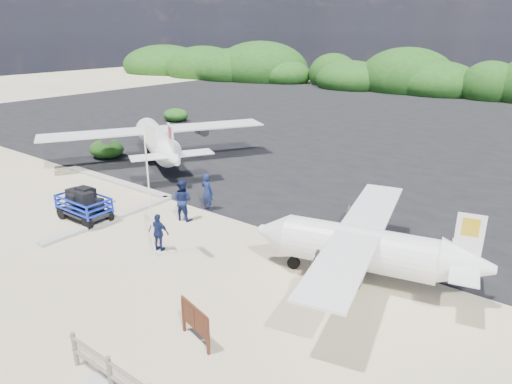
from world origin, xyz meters
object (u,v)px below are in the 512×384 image
crew_b (182,200)px  crew_c (159,233)px  aircraft_small (319,115)px  baggage_cart (86,220)px  flagpole (155,256)px  crew_a (207,192)px  signboard (196,342)px

crew_b → crew_c: (1.54, -2.77, -0.20)m
aircraft_small → baggage_cart: bearing=86.8°
flagpole → baggage_cart: bearing=175.4°
flagpole → crew_a: (-1.67, 4.81, 0.94)m
baggage_cart → crew_b: (3.54, 2.82, 0.98)m
baggage_cart → flagpole: (5.31, -0.43, 0.00)m
baggage_cart → signboard: (10.27, -3.16, 0.00)m
flagpole → aircraft_small: flagpole is taller
flagpole → crew_c: flagpole is taller
baggage_cart → crew_a: 5.77m
signboard → flagpole: bearing=165.2°
baggage_cart → crew_c: (5.08, 0.05, 0.78)m
crew_b → crew_c: size_ratio=1.26×
baggage_cart → crew_b: 4.63m
flagpole → aircraft_small: size_ratio=0.65×
crew_a → aircraft_small: size_ratio=0.23×
baggage_cart → aircraft_small: 31.35m
crew_c → crew_a: bearing=-86.7°
signboard → crew_c: size_ratio=0.95×
crew_b → crew_c: bearing=106.8°
signboard → crew_a: (-6.63, 7.54, 0.94)m
crew_b → aircraft_small: 29.48m
crew_b → crew_a: bearing=-105.6°
crew_a → crew_c: 4.57m
baggage_cart → signboard: bearing=-17.8°
crew_c → flagpole: bearing=99.9°
signboard → crew_b: crew_b is taller
flagpole → signboard: 5.66m
flagpole → aircraft_small: 33.11m
aircraft_small → crew_c: bearing=95.7°
flagpole → signboard: bearing=-28.8°
signboard → aircraft_small: aircraft_small is taller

